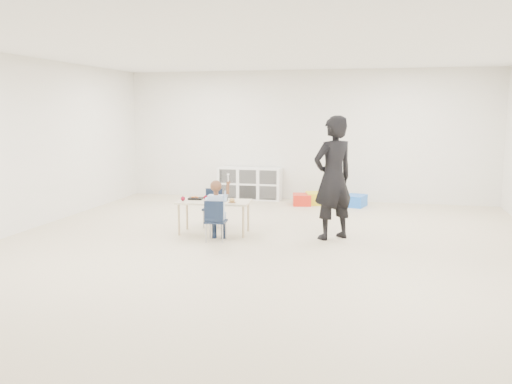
% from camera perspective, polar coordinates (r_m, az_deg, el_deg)
% --- Properties ---
extents(room, '(9.00, 9.02, 2.80)m').
position_cam_1_polar(room, '(7.39, 0.44, 4.39)').
color(room, beige).
rests_on(room, ground).
extents(table, '(1.18, 0.65, 0.52)m').
position_cam_1_polar(table, '(8.63, -4.43, -2.62)').
color(table, beige).
rests_on(table, ground).
extents(chair_near, '(0.32, 0.31, 0.63)m').
position_cam_1_polar(chair_near, '(8.11, -4.24, -3.01)').
color(chair_near, '#101B31').
rests_on(chair_near, ground).
extents(chair_far, '(0.32, 0.31, 0.63)m').
position_cam_1_polar(chair_far, '(9.14, -4.61, -1.69)').
color(chair_far, '#101B31').
rests_on(chair_far, ground).
extents(child, '(0.45, 0.45, 0.99)m').
position_cam_1_polar(child, '(8.07, -4.25, -1.75)').
color(child, '#A8BFE3').
rests_on(child, chair_near).
extents(lunch_tray_near, '(0.23, 0.18, 0.03)m').
position_cam_1_polar(lunch_tray_near, '(8.60, -3.80, -0.82)').
color(lunch_tray_near, black).
rests_on(lunch_tray_near, table).
extents(lunch_tray_far, '(0.23, 0.18, 0.03)m').
position_cam_1_polar(lunch_tray_far, '(8.75, -6.38, -0.69)').
color(lunch_tray_far, black).
rests_on(lunch_tray_far, table).
extents(milk_carton, '(0.07, 0.07, 0.10)m').
position_cam_1_polar(milk_carton, '(8.46, -4.43, -0.73)').
color(milk_carton, white).
rests_on(milk_carton, table).
extents(bread_roll, '(0.09, 0.09, 0.07)m').
position_cam_1_polar(bread_roll, '(8.41, -2.54, -0.88)').
color(bread_roll, tan).
rests_on(bread_roll, table).
extents(apple_near, '(0.07, 0.07, 0.07)m').
position_cam_1_polar(apple_near, '(8.69, -5.32, -0.60)').
color(apple_near, maroon).
rests_on(apple_near, table).
extents(apple_far, '(0.07, 0.07, 0.07)m').
position_cam_1_polar(apple_far, '(8.63, -7.70, -0.70)').
color(apple_far, maroon).
rests_on(apple_far, table).
extents(cubby_shelf, '(1.40, 0.40, 0.70)m').
position_cam_1_polar(cubby_shelf, '(11.92, -0.66, 0.91)').
color(cubby_shelf, white).
rests_on(cubby_shelf, ground).
extents(adult, '(0.81, 0.79, 1.87)m').
position_cam_1_polar(adult, '(8.22, 8.12, 1.47)').
color(adult, black).
rests_on(adult, ground).
extents(bin_red, '(0.44, 0.52, 0.23)m').
position_cam_1_polar(bin_red, '(11.25, 4.84, -0.80)').
color(bin_red, red).
rests_on(bin_red, ground).
extents(bin_yellow, '(0.50, 0.58, 0.24)m').
position_cam_1_polar(bin_yellow, '(11.39, 6.32, -0.66)').
color(bin_yellow, yellow).
rests_on(bin_yellow, ground).
extents(bin_blue, '(0.48, 0.55, 0.23)m').
position_cam_1_polar(bin_blue, '(11.23, 10.43, -0.91)').
color(bin_blue, blue).
rests_on(bin_blue, ground).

